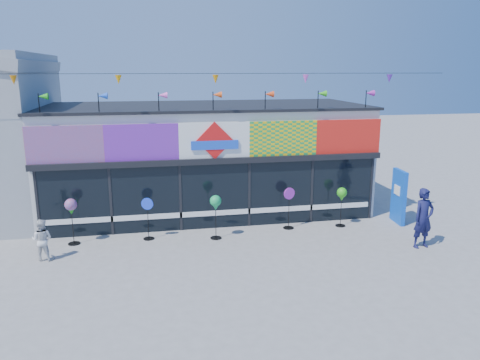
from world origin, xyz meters
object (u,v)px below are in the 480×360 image
object	(u,v)px
spinner_2	(216,204)
blue_sign	(399,196)
spinner_0	(71,208)
adult_man	(423,218)
spinner_3	(289,207)
spinner_1	(148,218)
child	(42,240)
spinner_4	(342,195)

from	to	relation	value
spinner_2	blue_sign	bearing A→B (deg)	3.31
spinner_0	adult_man	world-z (taller)	adult_man
spinner_0	spinner_3	bearing A→B (deg)	1.24
spinner_1	child	distance (m)	3.24
spinner_0	child	size ratio (longest dim) A/B	1.22
spinner_3	adult_man	distance (m)	4.36
spinner_0	spinner_1	xyz separation A→B (m)	(2.34, 0.00, -0.46)
spinner_2	spinner_3	world-z (taller)	spinner_2
spinner_1	adult_man	bearing A→B (deg)	-15.59
spinner_2	spinner_4	xyz separation A→B (m)	(4.52, 0.39, -0.05)
spinner_4	child	xyz separation A→B (m)	(-9.72, -1.19, -0.51)
spinner_0	child	world-z (taller)	spinner_0
spinner_4	adult_man	size ratio (longest dim) A/B	0.75
spinner_1	adult_man	xyz separation A→B (m)	(8.38, -2.34, 0.21)
spinner_0	spinner_3	size ratio (longest dim) A/B	1.02
child	spinner_1	bearing A→B (deg)	-147.83
spinner_0	spinner_3	world-z (taller)	spinner_0
blue_sign	spinner_3	distance (m)	4.07
spinner_3	adult_man	bearing A→B (deg)	-34.90
spinner_2	child	xyz separation A→B (m)	(-5.20, -0.80, -0.56)
blue_sign	spinner_1	bearing A→B (deg)	-174.92
spinner_0	spinner_1	world-z (taller)	spinner_0
spinner_0	spinner_2	distance (m)	4.53
spinner_2	adult_man	size ratio (longest dim) A/B	0.78
spinner_1	spinner_4	world-z (taller)	spinner_4
blue_sign	spinner_3	size ratio (longest dim) A/B	1.32
spinner_3	adult_man	size ratio (longest dim) A/B	0.78
spinner_0	spinner_4	size ratio (longest dim) A/B	1.06
spinner_2	spinner_0	bearing A→B (deg)	175.55
spinner_4	child	bearing A→B (deg)	-173.01
spinner_4	child	world-z (taller)	spinner_4
spinner_4	spinner_1	bearing A→B (deg)	-179.68
adult_man	spinner_3	bearing A→B (deg)	136.59
spinner_2	spinner_3	xyz separation A→B (m)	(2.64, 0.51, -0.40)
child	blue_sign	bearing A→B (deg)	-163.01
spinner_1	spinner_2	bearing A→B (deg)	-9.26
blue_sign	spinner_0	size ratio (longest dim) A/B	1.29
spinner_2	adult_man	distance (m)	6.52
spinner_0	spinner_4	xyz separation A→B (m)	(9.04, 0.04, -0.07)
spinner_3	spinner_4	bearing A→B (deg)	-3.49
blue_sign	adult_man	bearing A→B (deg)	-96.83
spinner_2	adult_man	world-z (taller)	adult_man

